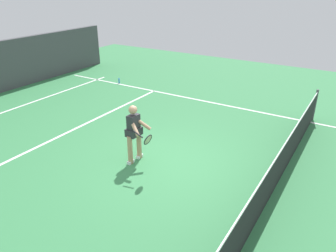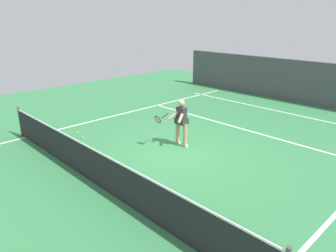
{
  "view_description": "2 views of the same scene",
  "coord_description": "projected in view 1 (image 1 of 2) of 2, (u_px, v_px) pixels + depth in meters",
  "views": [
    {
      "loc": [
        6.32,
        3.89,
        4.41
      ],
      "look_at": [
        -0.18,
        -0.13,
        0.93
      ],
      "focal_mm": 34.96,
      "sensor_mm": 36.0,
      "label": 1
    },
    {
      "loc": [
        -6.43,
        6.39,
        4.05
      ],
      "look_at": [
        0.51,
        -0.29,
        0.76
      ],
      "focal_mm": 34.14,
      "sensor_mm": 36.0,
      "label": 2
    }
  ],
  "objects": [
    {
      "name": "service_line_marking",
      "position": [
        71.0,
        131.0,
        10.32
      ],
      "size": [
        9.38,
        0.1,
        0.01
      ],
      "primitive_type": "cube",
      "color": "white",
      "rests_on": "ground"
    },
    {
      "name": "sideline_left_marking",
      "position": [
        234.0,
        107.0,
        12.22
      ],
      "size": [
        0.1,
        16.74,
        0.01
      ],
      "primitive_type": "cube",
      "color": "white",
      "rests_on": "ground"
    },
    {
      "name": "tennis_player",
      "position": [
        135.0,
        132.0,
        8.28
      ],
      "size": [
        0.8,
        0.92,
        1.55
      ],
      "color": "tan",
      "rests_on": "ground"
    },
    {
      "name": "court_net",
      "position": [
        274.0,
        176.0,
        7.09
      ],
      "size": [
        10.06,
        0.08,
        1.06
      ],
      "color": "#4C4C51",
      "rests_on": "ground"
    },
    {
      "name": "baseline_marking",
      "position": [
        8.0,
        111.0,
        11.87
      ],
      "size": [
        10.38,
        0.1,
        0.01
      ],
      "primitive_type": "cube",
      "color": "white",
      "rests_on": "ground"
    },
    {
      "name": "water_bottle",
      "position": [
        119.0,
        81.0,
        14.93
      ],
      "size": [
        0.07,
        0.07,
        0.24
      ],
      "primitive_type": "cylinder",
      "color": "#4C9EE5",
      "rests_on": "ground"
    },
    {
      "name": "ground_plane",
      "position": [
        168.0,
        162.0,
        8.58
      ],
      "size": [
        24.37,
        24.37,
        0.0
      ],
      "primitive_type": "plane",
      "color": "#38844C"
    }
  ]
}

